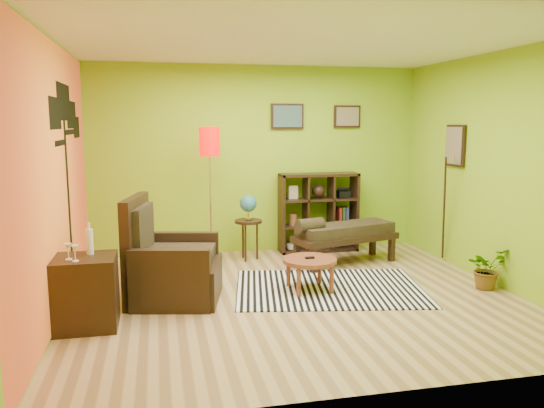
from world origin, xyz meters
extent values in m
plane|color=tan|center=(0.00, 0.00, 0.00)|extent=(5.00, 5.00, 0.00)
cube|color=#88B91C|center=(0.00, 2.25, 1.40)|extent=(5.00, 0.04, 2.80)
cube|color=#88B91C|center=(0.00, -2.25, 1.40)|extent=(5.00, 0.04, 2.80)
cube|color=#88B91C|center=(-2.50, 0.00, 1.40)|extent=(0.04, 4.50, 2.80)
cube|color=#88B91C|center=(2.50, 0.00, 1.40)|extent=(0.04, 4.50, 2.80)
cube|color=white|center=(0.00, 0.00, 2.80)|extent=(5.00, 4.50, 0.04)
cube|color=orange|center=(-2.48, 0.00, 1.40)|extent=(0.01, 4.45, 2.75)
cube|color=black|center=(-2.46, 0.55, 1.05)|extent=(0.01, 0.14, 2.10)
cube|color=black|center=(-2.46, 0.05, 2.05)|extent=(0.01, 0.65, 0.32)
cube|color=black|center=(-2.46, 0.60, 2.18)|extent=(0.01, 0.85, 0.40)
cube|color=black|center=(-2.46, 1.10, 2.05)|extent=(0.01, 0.70, 0.32)
cube|color=black|center=(-2.46, 1.45, 1.90)|extent=(0.01, 0.50, 0.26)
cube|color=black|center=(0.45, 2.22, 2.05)|extent=(0.50, 0.03, 0.38)
cube|color=#496F6A|center=(0.45, 2.19, 2.05)|extent=(0.44, 0.01, 0.32)
cube|color=black|center=(1.40, 2.22, 2.05)|extent=(0.42, 0.03, 0.34)
cube|color=gray|center=(1.40, 2.19, 2.05)|extent=(0.36, 0.01, 0.28)
cube|color=black|center=(2.47, 0.90, 1.65)|extent=(0.03, 0.44, 0.56)
cube|color=gray|center=(2.44, 0.90, 1.65)|extent=(0.01, 0.38, 0.50)
cylinder|color=black|center=(2.35, 0.90, 0.78)|extent=(0.23, 0.34, 1.46)
cone|color=silver|center=(2.35, 0.75, 1.52)|extent=(0.08, 0.09, 0.16)
cube|color=white|center=(0.47, 0.19, 0.01)|extent=(2.43, 1.90, 0.01)
cylinder|color=brown|center=(0.22, 0.17, 0.37)|extent=(0.63, 0.63, 0.05)
cylinder|color=brown|center=(0.41, 0.38, 0.17)|extent=(0.05, 0.05, 0.34)
cylinder|color=brown|center=(0.01, 0.36, 0.17)|extent=(0.05, 0.05, 0.34)
cylinder|color=brown|center=(0.43, -0.02, 0.17)|extent=(0.05, 0.05, 0.34)
cylinder|color=brown|center=(0.03, -0.04, 0.17)|extent=(0.05, 0.05, 0.34)
cube|color=black|center=(0.22, 0.17, 0.40)|extent=(0.11, 0.05, 0.02)
cube|color=black|center=(-1.31, 0.19, 0.21)|extent=(1.10, 1.08, 0.42)
cube|color=black|center=(-1.75, 0.28, 0.58)|extent=(0.29, 0.91, 1.16)
cube|color=black|center=(-1.40, -0.23, 0.34)|extent=(0.85, 0.28, 0.68)
cube|color=black|center=(-1.22, 0.61, 0.34)|extent=(0.85, 0.28, 0.68)
cube|color=#F1CC7A|center=(-1.28, 0.18, 0.50)|extent=(0.87, 0.86, 0.15)
cube|color=#F1CC7A|center=(-1.66, 0.26, 0.79)|extent=(0.23, 0.68, 0.53)
cube|color=black|center=(-2.20, -0.45, 0.35)|extent=(0.59, 0.53, 0.69)
cylinder|color=white|center=(-2.15, -0.35, 0.82)|extent=(0.07, 0.07, 0.25)
cylinder|color=white|center=(-2.15, -0.35, 0.97)|extent=(0.02, 0.02, 0.07)
cylinder|color=white|center=(-2.32, -0.53, 0.70)|extent=(0.06, 0.06, 0.01)
cylinder|color=white|center=(-2.32, -0.53, 0.75)|extent=(0.01, 0.01, 0.09)
cone|color=white|center=(-2.32, -0.53, 0.82)|extent=(0.07, 0.07, 0.06)
cylinder|color=white|center=(-2.25, -0.61, 0.70)|extent=(0.06, 0.06, 0.01)
cylinder|color=white|center=(-2.25, -0.61, 0.75)|extent=(0.01, 0.01, 0.09)
cone|color=white|center=(-2.25, -0.61, 0.82)|extent=(0.07, 0.07, 0.06)
cylinder|color=silver|center=(-0.79, 1.59, 0.02)|extent=(0.29, 0.29, 0.03)
cylinder|color=silver|center=(-0.79, 1.59, 0.88)|extent=(0.03, 0.03, 1.76)
cylinder|color=#EC0600|center=(-0.79, 1.59, 1.71)|extent=(0.28, 0.28, 0.39)
cylinder|color=black|center=(-0.24, 1.73, 0.56)|extent=(0.39, 0.39, 0.04)
cylinder|color=black|center=(-0.11, 1.73, 0.27)|extent=(0.03, 0.03, 0.54)
cylinder|color=black|center=(-0.30, 1.84, 0.27)|extent=(0.03, 0.03, 0.54)
cylinder|color=black|center=(-0.30, 1.62, 0.27)|extent=(0.03, 0.03, 0.54)
cylinder|color=gold|center=(-0.24, 1.73, 0.60)|extent=(0.10, 0.10, 0.02)
cylinder|color=gold|center=(-0.24, 1.73, 0.66)|extent=(0.02, 0.02, 0.10)
sphere|color=blue|center=(-0.24, 1.73, 0.82)|extent=(0.24, 0.24, 0.24)
cube|color=black|center=(0.32, 2.03, 0.60)|extent=(0.04, 0.35, 1.20)
cube|color=black|center=(1.48, 2.03, 0.60)|extent=(0.04, 0.35, 1.20)
cube|color=black|center=(0.90, 2.03, 0.02)|extent=(1.20, 0.35, 0.04)
cube|color=black|center=(0.90, 2.03, 1.18)|extent=(1.20, 0.35, 0.04)
cube|color=black|center=(0.70, 2.03, 0.60)|extent=(0.03, 0.33, 1.12)
cube|color=black|center=(1.10, 2.03, 0.60)|extent=(0.03, 0.33, 1.12)
cube|color=black|center=(0.90, 2.03, 0.40)|extent=(1.12, 0.33, 0.03)
cube|color=black|center=(0.90, 2.03, 0.80)|extent=(1.12, 0.33, 0.03)
cylinder|color=#C0AE93|center=(0.50, 2.03, 0.09)|extent=(0.20, 0.20, 0.07)
sphere|color=black|center=(0.90, 2.03, 0.93)|extent=(0.20, 0.20, 0.20)
cube|color=black|center=(1.30, 2.03, 0.87)|extent=(0.18, 0.15, 0.10)
cylinder|color=black|center=(0.86, 2.03, 0.47)|extent=(0.06, 0.12, 0.06)
cylinder|color=black|center=(0.94, 2.03, 0.47)|extent=(0.06, 0.12, 0.06)
ellipsoid|color=#384C26|center=(1.30, 2.03, 0.10)|extent=(0.18, 0.18, 0.09)
cylinder|color=brown|center=(0.50, 2.03, 0.50)|extent=(0.12, 0.12, 0.18)
cube|color=#C0AE93|center=(0.50, 2.03, 0.92)|extent=(0.14, 0.03, 0.20)
cube|color=maroon|center=(1.23, 2.03, 0.54)|extent=(0.04, 0.18, 0.26)
cube|color=#1E4C1E|center=(1.28, 2.03, 0.54)|extent=(0.04, 0.18, 0.26)
cube|color=navy|center=(1.34, 2.03, 0.54)|extent=(0.04, 0.18, 0.26)
cube|color=black|center=(1.05, 1.24, 0.37)|extent=(1.58, 0.92, 0.09)
cube|color=#F1CC7A|center=(1.05, 1.24, 0.49)|extent=(1.46, 0.83, 0.15)
cylinder|color=#F1CC7A|center=(0.49, 1.08, 0.60)|extent=(0.41, 0.29, 0.19)
cube|color=black|center=(1.62, 1.62, 0.16)|extent=(0.09, 0.09, 0.33)
cube|color=black|center=(0.36, 1.26, 0.16)|extent=(0.09, 0.09, 0.33)
cube|color=black|center=(1.74, 1.22, 0.16)|extent=(0.09, 0.09, 0.33)
cube|color=black|center=(0.47, 0.85, 0.16)|extent=(0.09, 0.09, 0.33)
imported|color=#26661E|center=(2.30, -0.20, 0.19)|extent=(0.58, 0.61, 0.38)
camera|label=1|loc=(-1.49, -5.61, 1.96)|focal=35.00mm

